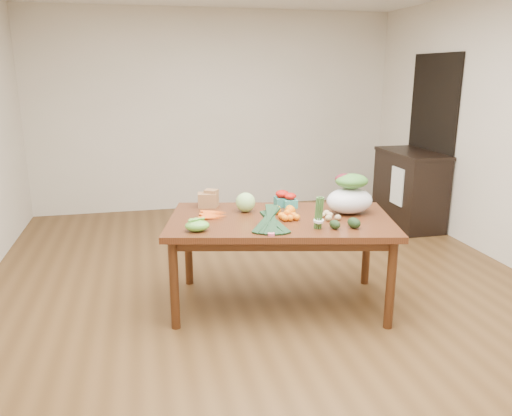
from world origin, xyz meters
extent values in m
plane|color=brown|center=(0.00, 0.00, 0.00)|extent=(6.00, 6.00, 0.00)
cube|color=silver|center=(0.00, 3.00, 1.35)|extent=(5.00, 0.02, 2.70)
cube|color=#4C2311|center=(0.04, -0.24, 0.38)|extent=(1.95, 1.35, 0.75)
cube|color=black|center=(2.48, 1.60, 1.05)|extent=(0.02, 1.00, 2.10)
cube|color=black|center=(2.22, 1.56, 0.47)|extent=(0.52, 1.02, 0.94)
cube|color=white|center=(1.96, 1.40, 0.55)|extent=(0.02, 0.28, 0.45)
sphere|color=#A5D87C|center=(-0.19, 0.00, 0.83)|extent=(0.16, 0.16, 0.16)
sphere|color=#FF9E0F|center=(0.04, -0.13, 0.79)|extent=(0.08, 0.08, 0.08)
sphere|color=#F79F0F|center=(0.15, -0.14, 0.79)|extent=(0.07, 0.07, 0.07)
sphere|color=orange|center=(0.14, -0.20, 0.79)|extent=(0.08, 0.08, 0.08)
ellipsoid|color=#60B73E|center=(-0.65, -0.43, 0.79)|extent=(0.18, 0.14, 0.08)
ellipsoid|color=tan|center=(0.38, -0.30, 0.77)|extent=(0.05, 0.04, 0.04)
ellipsoid|color=tan|center=(0.39, -0.40, 0.77)|extent=(0.06, 0.05, 0.05)
ellipsoid|color=tan|center=(0.43, -0.31, 0.77)|extent=(0.05, 0.04, 0.04)
ellipsoid|color=tan|center=(0.42, -0.27, 0.77)|extent=(0.06, 0.05, 0.05)
ellipsoid|color=tan|center=(0.47, -0.40, 0.77)|extent=(0.05, 0.05, 0.05)
ellipsoid|color=black|center=(0.36, -0.60, 0.78)|extent=(0.09, 0.12, 0.07)
ellipsoid|color=black|center=(0.51, -0.62, 0.79)|extent=(0.11, 0.14, 0.08)
camera|label=1|loc=(-1.00, -3.94, 1.89)|focal=35.00mm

